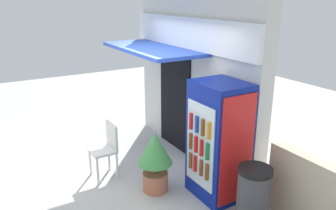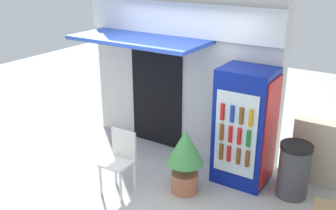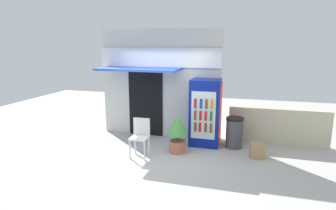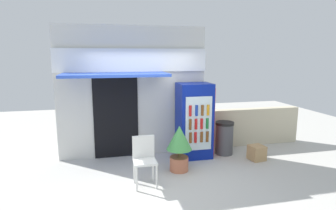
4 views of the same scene
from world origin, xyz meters
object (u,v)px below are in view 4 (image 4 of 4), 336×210
Objects in this scene: drink_cooler at (194,120)px; potted_plant_near_shop at (179,144)px; trash_bin at (224,138)px; cardboard_box at (257,153)px; plastic_chair at (144,157)px.

potted_plant_near_shop is at bearing -127.61° from drink_cooler.
trash_bin is at bearing 28.55° from potted_plant_near_shop.
cardboard_box is (0.57, -0.55, -0.23)m from trash_bin.
drink_cooler is 1.86m from plastic_chair.
drink_cooler is at bearing 41.48° from plastic_chair.
drink_cooler is 1.82× the size of potted_plant_near_shop.
drink_cooler is 1.62m from cardboard_box.
cardboard_box is at bearing -43.56° from trash_bin.
potted_plant_near_shop is (0.80, 0.47, 0.04)m from plastic_chair.
cardboard_box is at bearing 5.48° from potted_plant_near_shop.
drink_cooler is at bearing 179.06° from trash_bin.
cardboard_box is (1.91, 0.18, -0.41)m from potted_plant_near_shop.
plastic_chair is 2.81m from cardboard_box.
drink_cooler is 1.91× the size of plastic_chair.
drink_cooler reaches higher than plastic_chair.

